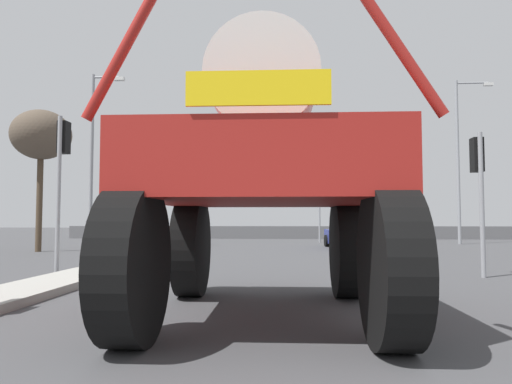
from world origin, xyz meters
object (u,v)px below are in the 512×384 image
(traffic_signal_far_right, at_px, (319,192))
(bare_tree_left, at_px, (41,136))
(traffic_signal_near_left, at_px, (62,159))
(traffic_signal_far_left, at_px, (347,202))
(sedan_ahead, at_px, (350,233))
(streetlight_far_right, at_px, (460,153))
(streetlight_far_left, at_px, (94,152))
(oversize_sprayer, at_px, (265,180))
(traffic_signal_near_right, at_px, (478,172))

(traffic_signal_far_right, xyz_separation_m, bare_tree_left, (-12.54, -9.19, 1.95))
(traffic_signal_near_left, bearing_deg, traffic_signal_far_left, 61.34)
(sedan_ahead, relative_size, traffic_signal_far_left, 1.27)
(streetlight_far_right, bearing_deg, traffic_signal_far_left, 166.04)
(streetlight_far_left, bearing_deg, traffic_signal_far_left, 26.51)
(sedan_ahead, xyz_separation_m, traffic_signal_far_right, (-1.06, 5.84, 2.33))
(oversize_sprayer, height_order, traffic_signal_near_right, oversize_sprayer)
(traffic_signal_far_right, bearing_deg, traffic_signal_near_right, -80.82)
(traffic_signal_far_left, relative_size, streetlight_far_right, 0.36)
(bare_tree_left, bearing_deg, sedan_ahead, 13.84)
(traffic_signal_near_left, distance_m, traffic_signal_far_right, 18.72)
(traffic_signal_near_left, height_order, traffic_signal_far_left, traffic_signal_near_left)
(oversize_sprayer, height_order, streetlight_far_left, streetlight_far_left)
(traffic_signal_near_left, height_order, traffic_signal_near_right, traffic_signal_near_left)
(traffic_signal_far_left, distance_m, streetlight_far_left, 14.69)
(streetlight_far_left, xyz_separation_m, bare_tree_left, (-1.21, -2.72, 0.30))
(streetlight_far_right, bearing_deg, sedan_ahead, -147.56)
(bare_tree_left, bearing_deg, traffic_signal_far_left, 32.94)
(oversize_sprayer, distance_m, traffic_signal_near_left, 7.53)
(streetlight_far_right, height_order, bare_tree_left, streetlight_far_right)
(oversize_sprayer, xyz_separation_m, traffic_signal_far_right, (2.18, 22.11, 1.10))
(traffic_signal_near_left, relative_size, traffic_signal_near_right, 1.16)
(sedan_ahead, height_order, bare_tree_left, bare_tree_left)
(oversize_sprayer, distance_m, streetlight_far_right, 23.12)
(bare_tree_left, bearing_deg, traffic_signal_near_right, -27.24)
(traffic_signal_far_right, relative_size, bare_tree_left, 0.68)
(traffic_signal_near_right, bearing_deg, sedan_ahead, 98.59)
(sedan_ahead, xyz_separation_m, traffic_signal_far_left, (0.60, 5.85, 1.72))
(traffic_signal_near_right, distance_m, streetlight_far_right, 16.55)
(traffic_signal_far_left, bearing_deg, traffic_signal_near_right, -86.32)
(traffic_signal_near_left, xyz_separation_m, traffic_signal_far_right, (7.68, 17.07, 0.10))
(oversize_sprayer, height_order, bare_tree_left, bare_tree_left)
(traffic_signal_near_right, bearing_deg, streetlight_far_left, 143.06)
(sedan_ahead, relative_size, streetlight_far_left, 0.50)
(oversize_sprayer, relative_size, bare_tree_left, 0.85)
(sedan_ahead, bearing_deg, traffic_signal_near_left, 135.98)
(sedan_ahead, height_order, streetlight_far_left, streetlight_far_left)
(traffic_signal_far_right, height_order, bare_tree_left, bare_tree_left)
(oversize_sprayer, relative_size, traffic_signal_far_right, 1.25)
(traffic_signal_near_right, relative_size, traffic_signal_far_left, 1.04)
(traffic_signal_near_right, relative_size, bare_tree_left, 0.57)
(traffic_signal_far_right, bearing_deg, traffic_signal_far_left, 0.44)
(sedan_ahead, relative_size, streetlight_far_right, 0.46)
(traffic_signal_near_right, relative_size, streetlight_far_left, 0.41)
(traffic_signal_near_left, distance_m, streetlight_far_left, 11.35)
(oversize_sprayer, xyz_separation_m, traffic_signal_far_left, (3.84, 22.12, 0.50))
(traffic_signal_far_right, bearing_deg, bare_tree_left, -143.77)
(oversize_sprayer, height_order, sedan_ahead, oversize_sprayer)
(traffic_signal_near_left, relative_size, streetlight_far_left, 0.47)
(sedan_ahead, height_order, traffic_signal_far_right, traffic_signal_far_right)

